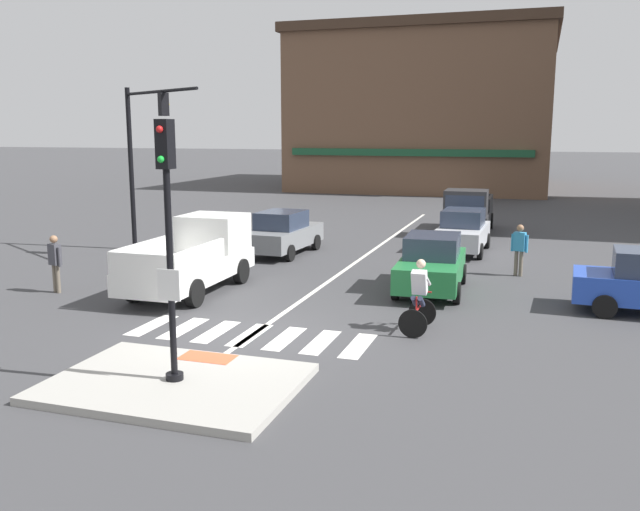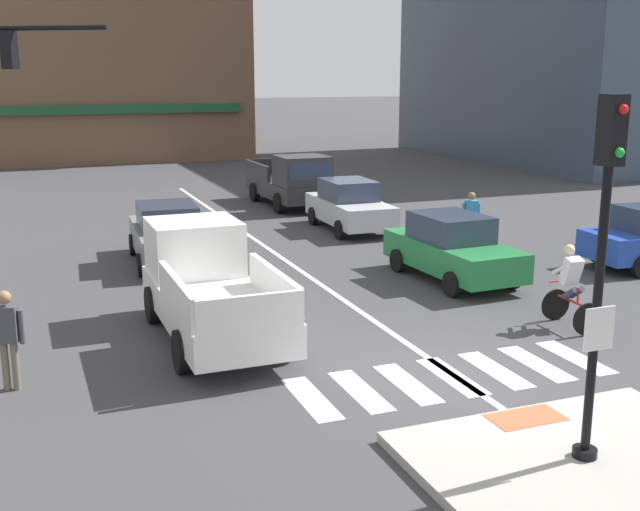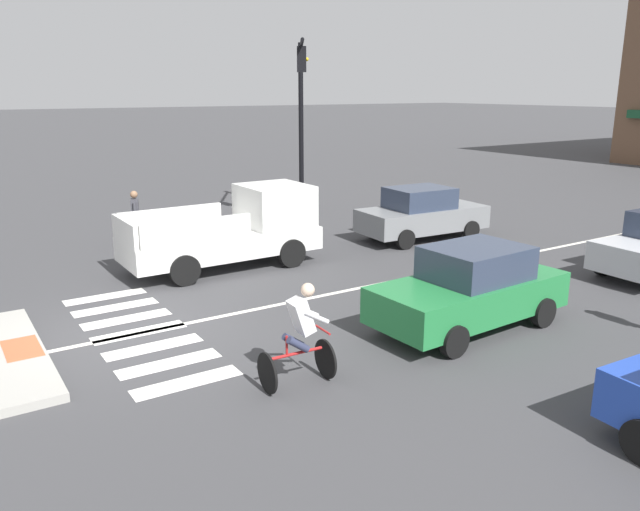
% 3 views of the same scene
% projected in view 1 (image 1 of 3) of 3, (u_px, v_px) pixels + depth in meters
% --- Properties ---
extents(ground_plane, '(300.00, 300.00, 0.00)m').
position_uv_depth(ground_plane, '(248.00, 337.00, 15.28)').
color(ground_plane, '#3D3D3F').
extents(traffic_island, '(4.45, 3.24, 0.15)m').
position_uv_depth(traffic_island, '(175.00, 383.00, 12.26)').
color(traffic_island, '#A3A099').
rests_on(traffic_island, ground).
extents(tactile_pad_front, '(1.10, 0.60, 0.01)m').
position_uv_depth(tactile_pad_front, '(207.00, 357.00, 13.43)').
color(tactile_pad_front, '#DB5B38').
rests_on(tactile_pad_front, traffic_island).
extents(signal_pole, '(0.44, 0.38, 4.64)m').
position_uv_depth(signal_pole, '(168.00, 227.00, 11.73)').
color(signal_pole, black).
rests_on(signal_pole, traffic_island).
extents(crosswalk_stripe_a, '(0.44, 1.80, 0.01)m').
position_uv_depth(crosswalk_stripe_a, '(152.00, 325.00, 16.18)').
color(crosswalk_stripe_a, silver).
rests_on(crosswalk_stripe_a, ground).
extents(crosswalk_stripe_b, '(0.44, 1.80, 0.01)m').
position_uv_depth(crosswalk_stripe_b, '(184.00, 328.00, 15.92)').
color(crosswalk_stripe_b, silver).
rests_on(crosswalk_stripe_b, ground).
extents(crosswalk_stripe_c, '(0.44, 1.80, 0.01)m').
position_uv_depth(crosswalk_stripe_c, '(216.00, 332.00, 15.67)').
color(crosswalk_stripe_c, silver).
rests_on(crosswalk_stripe_c, ground).
extents(crosswalk_stripe_d, '(0.44, 1.80, 0.01)m').
position_uv_depth(crosswalk_stripe_d, '(250.00, 335.00, 15.41)').
color(crosswalk_stripe_d, silver).
rests_on(crosswalk_stripe_d, ground).
extents(crosswalk_stripe_e, '(0.44, 1.80, 0.01)m').
position_uv_depth(crosswalk_stripe_e, '(285.00, 338.00, 15.15)').
color(crosswalk_stripe_e, silver).
rests_on(crosswalk_stripe_e, ground).
extents(crosswalk_stripe_f, '(0.44, 1.80, 0.01)m').
position_uv_depth(crosswalk_stripe_f, '(321.00, 342.00, 14.89)').
color(crosswalk_stripe_f, silver).
rests_on(crosswalk_stripe_f, ground).
extents(crosswalk_stripe_g, '(0.44, 1.80, 0.01)m').
position_uv_depth(crosswalk_stripe_g, '(358.00, 346.00, 14.63)').
color(crosswalk_stripe_g, silver).
rests_on(crosswalk_stripe_g, ground).
extents(lane_centre_line, '(0.14, 28.00, 0.01)m').
position_uv_depth(lane_centre_line, '(361.00, 259.00, 24.62)').
color(lane_centre_line, silver).
rests_on(lane_centre_line, ground).
extents(traffic_light_mast, '(4.40, 2.64, 6.22)m').
position_uv_depth(traffic_light_mast, '(142.00, 144.00, 25.14)').
color(traffic_light_mast, black).
rests_on(traffic_light_mast, ground).
extents(building_corner_right, '(19.82, 20.51, 12.43)m').
position_uv_depth(building_corner_right, '(431.00, 111.00, 56.65)').
color(building_corner_right, brown).
rests_on(building_corner_right, ground).
extents(car_silver_eastbound_far, '(1.93, 4.14, 1.64)m').
position_uv_depth(car_silver_eastbound_far, '(462.00, 231.00, 25.84)').
color(car_silver_eastbound_far, silver).
rests_on(car_silver_eastbound_far, ground).
extents(car_green_eastbound_mid, '(1.99, 4.17, 1.64)m').
position_uv_depth(car_green_eastbound_mid, '(432.00, 264.00, 19.52)').
color(car_green_eastbound_mid, '#237A3D').
rests_on(car_green_eastbound_mid, ground).
extents(car_grey_westbound_far, '(2.02, 4.19, 1.64)m').
position_uv_depth(car_grey_westbound_far, '(283.00, 233.00, 25.44)').
color(car_grey_westbound_far, slate).
rests_on(car_grey_westbound_far, ground).
extents(pickup_truck_white_westbound_near, '(2.09, 5.11, 2.08)m').
position_uv_depth(pickup_truck_white_westbound_near, '(197.00, 256.00, 19.74)').
color(pickup_truck_white_westbound_near, white).
rests_on(pickup_truck_white_westbound_near, ground).
extents(pickup_truck_charcoal_eastbound_distant, '(2.13, 5.13, 2.08)m').
position_uv_depth(pickup_truck_charcoal_eastbound_distant, '(468.00, 212.00, 30.49)').
color(pickup_truck_charcoal_eastbound_distant, '#2D2D30').
rests_on(pickup_truck_charcoal_eastbound_distant, ground).
extents(cyclist, '(0.70, 1.12, 1.68)m').
position_uv_depth(cyclist, '(419.00, 295.00, 15.58)').
color(cyclist, black).
rests_on(cyclist, ground).
extents(pedestrian_at_curb_left, '(0.53, 0.32, 1.67)m').
position_uv_depth(pedestrian_at_curb_left, '(55.00, 259.00, 19.31)').
color(pedestrian_at_curb_left, '#6B6051').
rests_on(pedestrian_at_curb_left, ground).
extents(pedestrian_waiting_far_side, '(0.53, 0.31, 1.67)m').
position_uv_depth(pedestrian_waiting_far_side, '(519.00, 246.00, 21.53)').
color(pedestrian_waiting_far_side, '#6B6051').
rests_on(pedestrian_waiting_far_side, ground).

